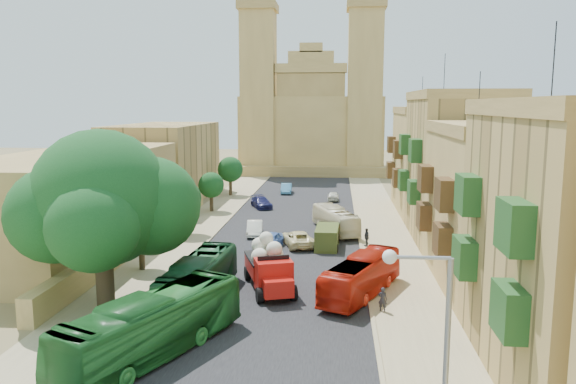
% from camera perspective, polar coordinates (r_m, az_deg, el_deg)
% --- Properties ---
extents(ground, '(260.00, 260.00, 0.00)m').
position_cam_1_polar(ground, '(31.47, -4.29, -14.59)').
color(ground, olive).
extents(road_surface, '(14.00, 140.00, 0.01)m').
position_cam_1_polar(road_surface, '(59.99, 0.34, -3.19)').
color(road_surface, black).
rests_on(road_surface, ground).
extents(sidewalk_east, '(5.00, 140.00, 0.01)m').
position_cam_1_polar(sidewalk_east, '(59.98, 9.43, -3.31)').
color(sidewalk_east, tan).
rests_on(sidewalk_east, ground).
extents(sidewalk_west, '(5.00, 140.00, 0.01)m').
position_cam_1_polar(sidewalk_west, '(61.49, -8.53, -2.99)').
color(sidewalk_west, tan).
rests_on(sidewalk_west, ground).
extents(kerb_east, '(0.25, 140.00, 0.12)m').
position_cam_1_polar(kerb_east, '(59.83, 7.04, -3.23)').
color(kerb_east, tan).
rests_on(kerb_east, ground).
extents(kerb_west, '(0.25, 140.00, 0.12)m').
position_cam_1_polar(kerb_west, '(60.94, -6.25, -3.00)').
color(kerb_west, tan).
rests_on(kerb_west, ground).
extents(townhouse_b, '(9.00, 14.00, 14.90)m').
position_cam_1_polar(townhouse_b, '(41.59, 20.51, -1.20)').
color(townhouse_b, '#A98A4C').
rests_on(townhouse_b, ground).
extents(townhouse_c, '(9.00, 14.00, 17.40)m').
position_cam_1_polar(townhouse_c, '(54.92, 16.74, 2.62)').
color(townhouse_c, tan).
rests_on(townhouse_c, ground).
extents(townhouse_d, '(9.00, 14.00, 15.90)m').
position_cam_1_polar(townhouse_d, '(68.69, 14.38, 3.26)').
color(townhouse_d, '#A98A4C').
rests_on(townhouse_d, ground).
extents(west_wall, '(1.00, 40.00, 1.80)m').
position_cam_1_polar(west_wall, '(52.76, -14.28, -4.14)').
color(west_wall, '#A98A4C').
rests_on(west_wall, ground).
extents(west_building_low, '(10.00, 28.00, 8.40)m').
position_cam_1_polar(west_building_low, '(52.43, -20.82, -0.86)').
color(west_building_low, olive).
rests_on(west_building_low, ground).
extents(west_building_mid, '(10.00, 22.00, 10.00)m').
position_cam_1_polar(west_building_mid, '(76.35, -12.38, 2.99)').
color(west_building_mid, tan).
rests_on(west_building_mid, ground).
extents(church, '(28.00, 22.50, 36.30)m').
position_cam_1_polar(church, '(107.24, 2.49, 7.23)').
color(church, '#A98A4C').
rests_on(church, ground).
extents(ficus_tree, '(11.11, 10.22, 11.11)m').
position_cam_1_polar(ficus_tree, '(35.95, -18.31, -1.12)').
color(ficus_tree, '#382B1C').
rests_on(ficus_tree, ground).
extents(street_tree_a, '(2.76, 2.76, 4.24)m').
position_cam_1_polar(street_tree_a, '(44.17, -14.71, -4.11)').
color(street_tree_a, '#382B1C').
rests_on(street_tree_a, ground).
extents(street_tree_b, '(3.45, 3.45, 5.30)m').
position_cam_1_polar(street_tree_b, '(55.26, -10.57, -0.64)').
color(street_tree_b, '#382B1C').
rests_on(street_tree_b, ground).
extents(street_tree_c, '(3.04, 3.04, 4.68)m').
position_cam_1_polar(street_tree_c, '(66.82, -7.81, 0.68)').
color(street_tree_c, '#382B1C').
rests_on(street_tree_c, ground).
extents(street_tree_d, '(3.52, 3.52, 5.41)m').
position_cam_1_polar(street_tree_d, '(78.40, -5.88, 2.29)').
color(street_tree_d, '#382B1C').
rests_on(street_tree_d, ground).
extents(streetlamp, '(2.11, 0.44, 8.22)m').
position_cam_1_polar(streetlamp, '(18.26, 14.32, -15.01)').
color(streetlamp, gray).
rests_on(streetlamp, ground).
extents(red_truck, '(4.31, 6.93, 3.83)m').
position_cam_1_polar(red_truck, '(38.48, -1.93, -7.49)').
color(red_truck, red).
rests_on(red_truck, ground).
extents(olive_pickup, '(2.19, 4.54, 1.84)m').
position_cam_1_polar(olive_pickup, '(49.85, 3.99, -4.64)').
color(olive_pickup, '#3E4C1C').
rests_on(olive_pickup, ground).
extents(bus_green_south, '(7.27, 11.52, 3.19)m').
position_cam_1_polar(bus_green_south, '(29.53, -13.57, -13.09)').
color(bus_green_south, '#1C5F24').
rests_on(bus_green_south, ground).
extents(bus_green_north, '(3.25, 10.52, 2.89)m').
position_cam_1_polar(bus_green_north, '(36.91, -9.10, -8.71)').
color(bus_green_north, '#1B502A').
rests_on(bus_green_north, ground).
extents(bus_red_east, '(5.87, 9.46, 2.61)m').
position_cam_1_polar(bus_red_east, '(37.78, 7.47, -8.47)').
color(bus_red_east, red).
rests_on(bus_red_east, ground).
extents(bus_cream_east, '(4.91, 8.99, 2.45)m').
position_cam_1_polar(bus_cream_east, '(55.85, 4.83, -2.84)').
color(bus_cream_east, '#F1E5BF').
rests_on(bus_cream_east, ground).
extents(car_blue_a, '(2.38, 4.41, 1.42)m').
position_cam_1_polar(car_blue_a, '(49.39, -1.86, -4.98)').
color(car_blue_a, '#527CCB').
rests_on(car_blue_a, ground).
extents(car_white_a, '(1.93, 4.29, 1.37)m').
position_cam_1_polar(car_white_a, '(54.54, -3.40, -3.70)').
color(car_white_a, white).
rests_on(car_white_a, ground).
extents(car_cream, '(3.59, 5.41, 1.38)m').
position_cam_1_polar(car_cream, '(50.33, 1.02, -4.74)').
color(car_cream, beige).
rests_on(car_cream, ground).
extents(car_dkblue, '(3.53, 4.99, 1.34)m').
position_cam_1_polar(car_dkblue, '(68.94, -2.73, -1.06)').
color(car_dkblue, '#181B4D').
rests_on(car_dkblue, ground).
extents(car_white_b, '(1.46, 3.59, 1.22)m').
position_cam_1_polar(car_white_b, '(74.20, 4.61, -0.42)').
color(car_white_b, silver).
rests_on(car_white_b, ground).
extents(car_blue_b, '(1.67, 4.25, 1.38)m').
position_cam_1_polar(car_blue_b, '(80.14, -0.17, 0.36)').
color(car_blue_b, '#4892C4').
rests_on(car_blue_b, ground).
extents(pedestrian_a, '(0.65, 0.53, 1.53)m').
position_cam_1_polar(pedestrian_a, '(35.32, 9.60, -10.70)').
color(pedestrian_a, '#28252A').
rests_on(pedestrian_a, ground).
extents(pedestrian_c, '(0.67, 1.04, 1.65)m').
position_cam_1_polar(pedestrian_c, '(50.67, 7.98, -4.58)').
color(pedestrian_c, '#2F2F31').
rests_on(pedestrian_c, ground).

